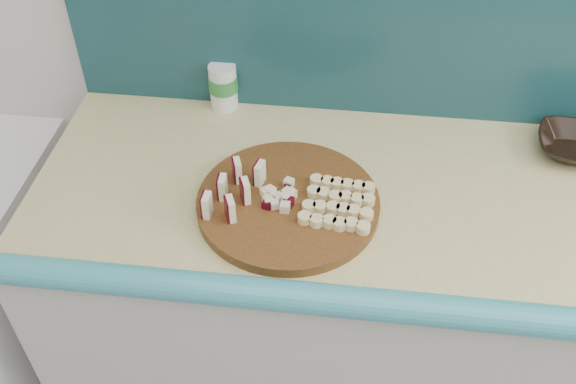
{
  "coord_description": "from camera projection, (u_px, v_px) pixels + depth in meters",
  "views": [
    {
      "loc": [
        -0.34,
        0.5,
        1.84
      ],
      "look_at": [
        -0.45,
        1.43,
        0.95
      ],
      "focal_mm": 40.0,
      "sensor_mm": 36.0,
      "label": 1
    }
  ],
  "objects": [
    {
      "name": "cutting_board",
      "position": [
        288.0,
        203.0,
        1.31
      ],
      "size": [
        0.4,
        0.4,
        0.02
      ],
      "primitive_type": "cylinder",
      "rotation": [
        0.0,
        0.0,
        -0.08
      ],
      "color": "#45260E",
      "rests_on": "kitchen_counter"
    },
    {
      "name": "apple_wedges",
      "position": [
        234.0,
        189.0,
        1.29
      ],
      "size": [
        0.11,
        0.15,
        0.05
      ],
      "color": "#F3EBC2",
      "rests_on": "cutting_board"
    },
    {
      "name": "apple_chunks",
      "position": [
        277.0,
        194.0,
        1.3
      ],
      "size": [
        0.06,
        0.06,
        0.02
      ],
      "color": "beige",
      "rests_on": "cutting_board"
    },
    {
      "name": "backsplash",
      "position": [
        565.0,
        26.0,
        1.36
      ],
      "size": [
        2.2,
        0.02,
        0.5
      ],
      "primitive_type": "cube",
      "color": "teal",
      "rests_on": "kitchen_counter"
    },
    {
      "name": "canister",
      "position": [
        223.0,
        86.0,
        1.54
      ],
      "size": [
        0.07,
        0.07,
        0.11
      ],
      "rotation": [
        0.0,
        0.0,
        0.1
      ],
      "color": "white",
      "rests_on": "kitchen_counter"
    },
    {
      "name": "brown_bowl",
      "position": [
        575.0,
        146.0,
        1.43
      ],
      "size": [
        0.19,
        0.19,
        0.04
      ],
      "primitive_type": "imported",
      "rotation": [
        0.0,
        0.0,
        -0.14
      ],
      "color": "black",
      "rests_on": "kitchen_counter"
    },
    {
      "name": "kitchen_counter",
      "position": [
        505.0,
        332.0,
        1.63
      ],
      "size": [
        2.2,
        0.63,
        0.91
      ],
      "color": "beige",
      "rests_on": "ground"
    },
    {
      "name": "banana_slices",
      "position": [
        338.0,
        203.0,
        1.28
      ],
      "size": [
        0.15,
        0.15,
        0.02
      ],
      "color": "beige",
      "rests_on": "cutting_board"
    }
  ]
}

